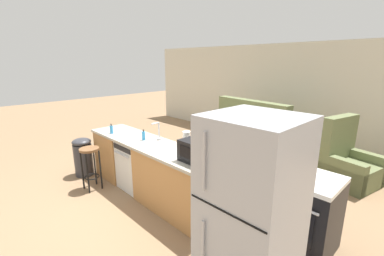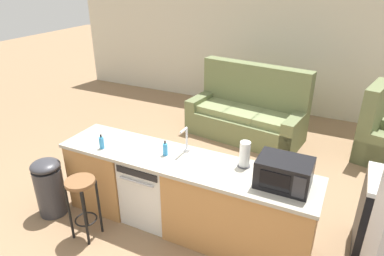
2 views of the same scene
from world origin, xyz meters
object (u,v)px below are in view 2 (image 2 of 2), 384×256
at_px(soap_bottle, 165,149).
at_px(trash_bin, 49,186).
at_px(paper_towel_roll, 245,155).
at_px(couch, 248,115).
at_px(microwave, 284,173).
at_px(dish_soap_bottle, 102,143).
at_px(armchair, 381,138).
at_px(bar_stool, 82,196).
at_px(dishwasher, 153,187).

xyz_separation_m(soap_bottle, trash_bin, (-1.35, -0.51, -0.59)).
xyz_separation_m(paper_towel_roll, couch, (-0.73, 2.54, -0.64)).
height_order(microwave, soap_bottle, microwave).
height_order(dish_soap_bottle, trash_bin, dish_soap_bottle).
bearing_deg(soap_bottle, paper_towel_roll, 10.53).
height_order(couch, armchair, couch).
relative_size(soap_bottle, couch, 0.08).
height_order(microwave, bar_stool, microwave).
height_order(soap_bottle, bar_stool, soap_bottle).
bearing_deg(armchair, soap_bottle, -129.25).
xyz_separation_m(bar_stool, armchair, (2.97, 3.43, -0.19)).
bearing_deg(dish_soap_bottle, couch, 73.46).
relative_size(bar_stool, trash_bin, 1.00).
bearing_deg(paper_towel_roll, trash_bin, -163.24).
relative_size(dish_soap_bottle, armchair, 0.15).
bearing_deg(dishwasher, couch, 83.45).
bearing_deg(soap_bottle, microwave, -0.64).
bearing_deg(bar_stool, couch, 76.30).
relative_size(paper_towel_roll, bar_stool, 0.38).
height_order(paper_towel_roll, dish_soap_bottle, paper_towel_roll).
bearing_deg(armchair, couch, -177.48).
xyz_separation_m(dish_soap_bottle, bar_stool, (0.04, -0.45, -0.44)).
bearing_deg(trash_bin, microwave, 10.50).
bearing_deg(trash_bin, soap_bottle, 20.52).
height_order(soap_bottle, trash_bin, soap_bottle).
bearing_deg(couch, paper_towel_roll, -73.89).
bearing_deg(dish_soap_bottle, bar_stool, -84.39).
relative_size(paper_towel_roll, dish_soap_bottle, 1.60).
relative_size(dishwasher, trash_bin, 1.14).
relative_size(bar_stool, armchair, 0.62).
xyz_separation_m(paper_towel_roll, trash_bin, (-2.21, -0.67, -0.66)).
relative_size(paper_towel_roll, armchair, 0.24).
bearing_deg(paper_towel_roll, dish_soap_bottle, -167.70).
bearing_deg(bar_stool, dishwasher, 51.12).
xyz_separation_m(dishwasher, paper_towel_roll, (1.04, 0.17, 0.62)).
relative_size(dish_soap_bottle, couch, 0.08).
bearing_deg(soap_bottle, bar_stool, -137.27).
distance_m(dish_soap_bottle, trash_bin, 0.92).
xyz_separation_m(paper_towel_roll, bar_stool, (-1.54, -0.79, -0.50)).
height_order(dishwasher, soap_bottle, soap_bottle).
bearing_deg(trash_bin, armchair, 42.23).
height_order(microwave, trash_bin, microwave).
bearing_deg(dish_soap_bottle, trash_bin, -152.79).
height_order(dishwasher, armchair, armchair).
height_order(bar_stool, trash_bin, same).
distance_m(trash_bin, couch, 3.53).
bearing_deg(soap_bottle, trash_bin, -159.48).
bearing_deg(dishwasher, paper_towel_roll, 9.40).
bearing_deg(couch, dish_soap_bottle, -106.54).
distance_m(microwave, trash_bin, 2.78).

